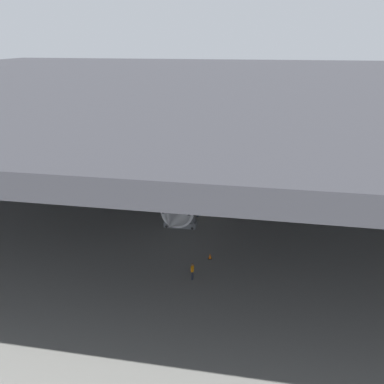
# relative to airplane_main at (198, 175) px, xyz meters

# --- Properties ---
(ground_plane) EXTENTS (110.00, 110.00, 0.00)m
(ground_plane) POSITION_rel_airplane_main_xyz_m (0.90, -4.50, -3.32)
(ground_plane) COLOR gray
(hangar_structure) EXTENTS (121.00, 99.00, 15.68)m
(hangar_structure) POSITION_rel_airplane_main_xyz_m (0.85, 9.26, 11.73)
(hangar_structure) COLOR #4C4F54
(hangar_structure) RESTS_ON ground_plane
(airplane_main) EXTENTS (32.73, 34.02, 10.78)m
(airplane_main) POSITION_rel_airplane_main_xyz_m (0.00, 0.00, 0.00)
(airplane_main) COLOR white
(airplane_main) RESTS_ON ground_plane
(boarding_stairs) EXTENTS (4.09, 1.59, 4.51)m
(boarding_stairs) POSITION_rel_airplane_main_xyz_m (-0.33, -9.49, -2.60)
(boarding_stairs) COLOR slate
(boarding_stairs) RESTS_ON ground_plane
(crew_worker_near_nose) EXTENTS (0.23, 0.55, 1.61)m
(crew_worker_near_nose) POSITION_rel_airplane_main_xyz_m (3.35, -20.80, -2.41)
(crew_worker_near_nose) COLOR #232838
(crew_worker_near_nose) RESTS_ON ground_plane
(crew_worker_by_stairs) EXTENTS (0.40, 0.44, 1.70)m
(crew_worker_by_stairs) POSITION_rel_airplane_main_xyz_m (1.19, -6.34, -2.35)
(crew_worker_by_stairs) COLOR #232838
(crew_worker_by_stairs) RESTS_ON ground_plane
(airplane_distant) EXTENTS (35.55, 34.42, 11.17)m
(airplane_distant) POSITION_rel_airplane_main_xyz_m (-26.14, 32.42, 0.07)
(airplane_distant) COLOR white
(airplane_distant) RESTS_ON ground_plane
(traffic_cone_orange) EXTENTS (0.36, 0.36, 0.60)m
(traffic_cone_orange) POSITION_rel_airplane_main_xyz_m (4.31, -16.65, -3.03)
(traffic_cone_orange) COLOR black
(traffic_cone_orange) RESTS_ON ground_plane
(baggage_tug) EXTENTS (1.63, 2.38, 0.90)m
(baggage_tug) POSITION_rel_airplane_main_xyz_m (-6.16, 5.38, -2.80)
(baggage_tug) COLOR yellow
(baggage_tug) RESTS_ON ground_plane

